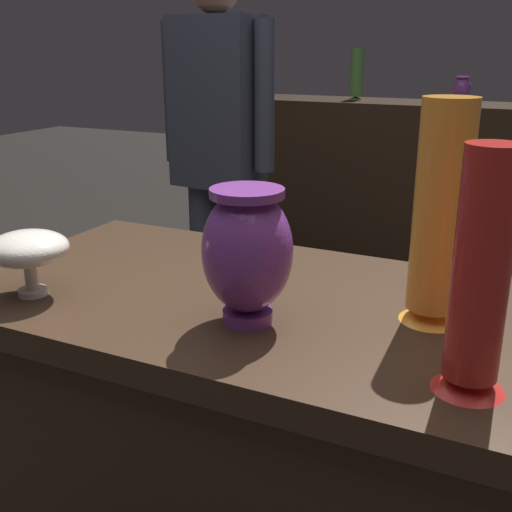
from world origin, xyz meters
name	(u,v)px	position (x,y,z in m)	size (l,w,h in m)	color
display_plinth	(263,470)	(0.00, 0.00, 0.40)	(1.20, 0.64, 0.80)	#382619
back_display_shelf	(448,204)	(0.00, 2.20, 0.49)	(2.60, 0.40, 0.99)	black
vase_centerpiece	(247,251)	(0.03, -0.12, 0.93)	(0.15, 0.15, 0.24)	#7A388E
vase_tall_behind	(28,250)	(-0.40, -0.19, 0.89)	(0.15, 0.15, 0.13)	silver
vase_left_accent	(440,218)	(0.31, 0.03, 0.98)	(0.11, 0.11, 0.38)	orange
vase_right_accent	(480,280)	(0.40, -0.19, 0.96)	(0.10, 0.10, 0.34)	red
shelf_vase_center	(462,88)	(0.00, 2.25, 1.06)	(0.09, 0.09, 0.12)	#7A388E
shelf_vase_far_left	(263,82)	(-1.04, 2.20, 1.07)	(0.13, 0.13, 0.11)	#2D429E
shelf_vase_left	(357,74)	(-0.52, 2.22, 1.11)	(0.07, 0.07, 0.25)	#477A38
visitor_near_left	(218,148)	(-0.66, 1.02, 0.90)	(0.47, 0.21, 1.53)	#333847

